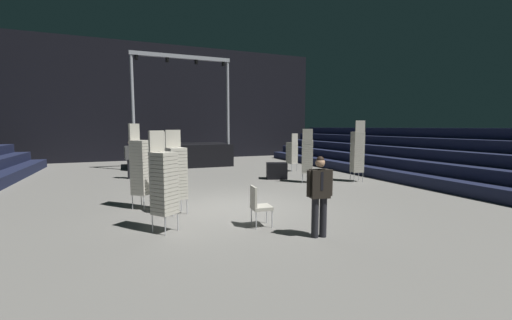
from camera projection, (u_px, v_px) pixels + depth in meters
ground_plane at (240, 208)px, 9.30m from camera, size 22.00×30.00×0.10m
arena_end_wall at (169, 103)px, 22.70m from camera, size 22.00×0.30×8.00m
bleacher_bank_right at (436, 155)px, 13.54m from camera, size 3.75×24.00×2.25m
stage_riser at (180, 153)px, 19.03m from camera, size 5.64×3.11×6.17m
man_with_tie at (320, 192)px, 6.62m from camera, size 0.57×0.30×1.70m
chair_stack_front_left at (158, 161)px, 11.55m from camera, size 0.56×0.56×2.14m
chair_stack_front_right at (357, 151)px, 13.45m from camera, size 0.54×0.54×2.56m
chair_stack_mid_left at (307, 156)px, 13.22m from camera, size 0.61×0.61×2.22m
chair_stack_mid_right at (141, 166)px, 8.99m from camera, size 0.62×0.62×2.39m
chair_stack_mid_centre at (292, 152)px, 16.66m from camera, size 0.54×0.54×1.96m
chair_stack_rear_left at (176, 172)px, 8.43m from camera, size 0.53×0.53×2.22m
chair_stack_rear_right at (164, 182)px, 6.96m from camera, size 0.62×0.62×2.22m
crew_worker_near_stage at (131, 157)px, 14.19m from camera, size 0.57×0.34×1.75m
equipment_road_case at (277, 171)px, 14.25m from camera, size 1.05×0.88×0.71m
loose_chair_near_man at (259, 204)px, 7.38m from camera, size 0.48×0.48×0.95m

